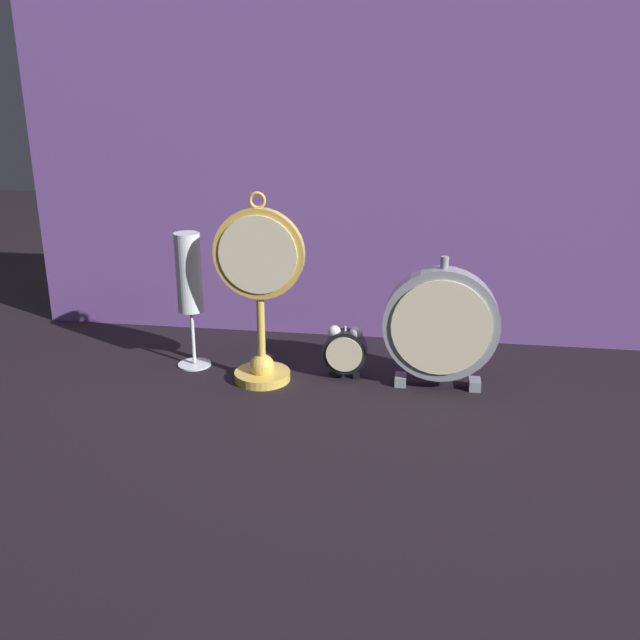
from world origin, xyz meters
TOP-DOWN VIEW (x-y plane):
  - ground_plane at (0.00, 0.00)m, footprint 4.00×4.00m
  - fabric_backdrop_drape at (0.00, 0.33)m, footprint 1.28×0.01m
  - pocket_watch_on_stand at (-0.10, 0.07)m, footprint 0.16×0.10m
  - alarm_clock_twin_bell at (0.04, 0.10)m, footprint 0.08×0.03m
  - mantel_clock_silver at (0.21, 0.09)m, footprint 0.20×0.04m
  - champagne_flute at (-0.25, 0.12)m, footprint 0.06×0.06m

SIDE VIEW (x-z plane):
  - ground_plane at x=0.00m, z-range 0.00..0.00m
  - alarm_clock_twin_bell at x=0.04m, z-range 0.01..0.10m
  - mantel_clock_silver at x=0.21m, z-range 0.00..0.23m
  - pocket_watch_on_stand at x=-0.10m, z-range -0.01..0.33m
  - champagne_flute at x=-0.25m, z-range 0.04..0.29m
  - fabric_backdrop_drape at x=0.00m, z-range 0.00..0.72m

